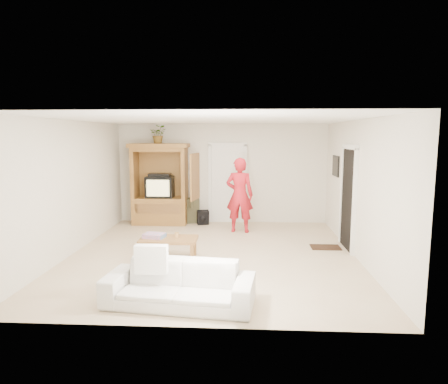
% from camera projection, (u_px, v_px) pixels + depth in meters
% --- Properties ---
extents(floor, '(6.00, 6.00, 0.00)m').
position_uv_depth(floor, '(213.00, 254.00, 7.81)').
color(floor, tan).
rests_on(floor, ground).
extents(ceiling, '(6.00, 6.00, 0.00)m').
position_uv_depth(ceiling, '(212.00, 120.00, 7.44)').
color(ceiling, white).
rests_on(ceiling, floor).
extents(wall_back, '(5.50, 0.00, 5.50)m').
position_uv_depth(wall_back, '(222.00, 174.00, 10.59)').
color(wall_back, silver).
rests_on(wall_back, floor).
extents(wall_front, '(5.50, 0.00, 5.50)m').
position_uv_depth(wall_front, '(190.00, 223.00, 4.66)').
color(wall_front, silver).
rests_on(wall_front, floor).
extents(wall_left, '(0.00, 6.00, 6.00)m').
position_uv_depth(wall_left, '(72.00, 188.00, 7.78)').
color(wall_left, silver).
rests_on(wall_left, floor).
extents(wall_right, '(0.00, 6.00, 6.00)m').
position_uv_depth(wall_right, '(358.00, 190.00, 7.46)').
color(wall_right, silver).
rests_on(wall_right, floor).
extents(armoire, '(1.82, 1.14, 2.10)m').
position_uv_depth(armoire, '(161.00, 189.00, 10.40)').
color(armoire, olive).
rests_on(armoire, floor).
extents(door_back, '(0.85, 0.05, 2.04)m').
position_uv_depth(door_back, '(228.00, 184.00, 10.59)').
color(door_back, white).
rests_on(door_back, floor).
extents(doorway_right, '(0.05, 0.90, 2.04)m').
position_uv_depth(doorway_right, '(348.00, 199.00, 8.10)').
color(doorway_right, black).
rests_on(doorway_right, floor).
extents(framed_picture, '(0.03, 0.60, 0.48)m').
position_uv_depth(framed_picture, '(336.00, 166.00, 9.30)').
color(framed_picture, black).
rests_on(framed_picture, wall_right).
extents(doormat, '(0.60, 0.40, 0.02)m').
position_uv_depth(doormat, '(325.00, 247.00, 8.27)').
color(doormat, '#382316').
rests_on(doormat, floor).
extents(plant, '(0.44, 0.39, 0.46)m').
position_uv_depth(plant, '(159.00, 134.00, 10.17)').
color(plant, '#4C7238').
rests_on(plant, armoire).
extents(man, '(0.70, 0.50, 1.79)m').
position_uv_depth(man, '(240.00, 195.00, 9.50)').
color(man, '#B11722').
rests_on(man, floor).
extents(sofa, '(2.10, 1.01, 0.59)m').
position_uv_depth(sofa, '(179.00, 284.00, 5.44)').
color(sofa, silver).
rests_on(sofa, floor).
extents(coffee_table, '(1.08, 0.60, 0.40)m').
position_uv_depth(coffee_table, '(169.00, 241.00, 7.50)').
color(coffee_table, olive).
rests_on(coffee_table, floor).
extents(towel, '(0.43, 0.35, 0.08)m').
position_uv_depth(towel, '(154.00, 236.00, 7.51)').
color(towel, '#FF5462').
rests_on(towel, coffee_table).
extents(candle, '(0.08, 0.08, 0.10)m').
position_uv_depth(candle, '(177.00, 235.00, 7.53)').
color(candle, tan).
rests_on(candle, coffee_table).
extents(backpack_black, '(0.33, 0.25, 0.36)m').
position_uv_depth(backpack_black, '(203.00, 218.00, 10.37)').
color(backpack_black, black).
rests_on(backpack_black, floor).
extents(backpack_olive, '(0.40, 0.33, 0.66)m').
position_uv_depth(backpack_olive, '(193.00, 210.00, 10.59)').
color(backpack_olive, '#47442B').
rests_on(backpack_olive, floor).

